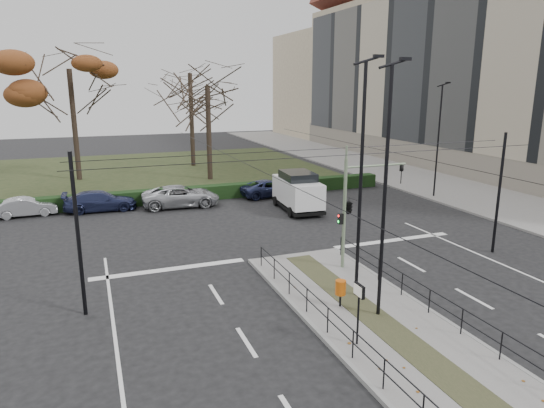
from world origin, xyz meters
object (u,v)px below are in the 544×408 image
Objects in this scene: rust_tree at (69,69)px; bare_tree_near at (208,93)px; streetlamp_median_far at (361,180)px; streetlamp_sidewalk at (438,139)px; parked_car_second at (26,207)px; parked_car_fourth at (181,196)px; white_van at (298,190)px; bare_tree_center at (190,80)px; streetlamp_median_near at (385,192)px; parked_car_fifth at (269,188)px; litter_bin at (341,288)px; info_panel at (359,297)px; parked_car_third at (100,201)px; traffic_light at (350,205)px.

bare_tree_near is at bearing -19.86° from rust_tree.
rust_tree reaches higher than bare_tree_near.
streetlamp_median_far reaches higher than streetlamp_sidewalk.
parked_car_fourth is at bearing -98.54° from parked_car_second.
bare_tree_center is (-2.78, 20.53, 7.34)m from white_van.
streetlamp_median_near reaches higher than parked_car_fifth.
parked_car_fifth is (3.14, 18.18, -4.13)m from streetlamp_median_far.
rust_tree is at bearing 130.02° from white_van.
bare_tree_near is (10.85, -3.92, -1.97)m from rust_tree.
litter_bin is at bearing -107.60° from white_van.
parked_car_second reaches higher than litter_bin.
streetlamp_median_near is 1.97× the size of parked_car_fifth.
info_panel is 22.51m from parked_car_third.
parked_car_second is 0.70× the size of parked_car_fourth.
info_panel is 0.22× the size of streetlamp_median_far.
white_van is at bearing 75.81° from streetlamp_median_far.
parked_car_fifth is (-11.34, 4.81, -3.72)m from streetlamp_sidewalk.
info_panel is at bearing -160.11° from parked_car_third.
rust_tree is (-9.27, 30.70, 8.64)m from litter_bin.
bare_tree_center is 1.15× the size of bare_tree_near.
white_van is (3.55, 15.35, -3.32)m from streetlamp_median_near.
streetlamp_median_near is 36.11m from bare_tree_center.
parked_car_fourth is (-2.61, 18.03, -0.14)m from litter_bin.
parked_car_second is 17.54m from white_van.
bare_tree_near reaches higher than info_panel.
bare_tree_center reaches higher than bare_tree_near.
info_panel is at bearing -107.32° from litter_bin.
streetlamp_median_far is 0.73× the size of rust_tree.
parked_car_second is at bearing 123.60° from streetlamp_median_near.
parked_car_third is at bearing 123.86° from traffic_light.
streetlamp_median_far reaches higher than parked_car_third.
litter_bin is 14.98m from white_van.
parked_car_fourth is at bearing -96.15° from parked_car_third.
streetlamp_median_near reaches higher than parked_car_third.
parked_car_third is at bearing 112.79° from litter_bin.
traffic_light is at bearing -141.56° from streetlamp_sidewalk.
bare_tree_center is (11.02, 4.10, -0.82)m from rust_tree.
parked_car_fifth is at bearing -81.15° from bare_tree_center.
streetlamp_median_far is at bearing -137.29° from streetlamp_sidewalk.
bare_tree_near is at bearing 88.77° from streetlamp_median_near.
parked_car_third is 0.38× the size of rust_tree.
bare_tree_near is at bearing 88.93° from streetlamp_median_far.
parked_car_fourth is (-3.59, 19.11, -3.93)m from streetlamp_median_near.
parked_car_fourth reaches higher than litter_bin.
litter_bin is 21.25m from streetlamp_sidewalk.
parked_car_fourth is 8.09m from white_van.
streetlamp_median_far is at bearing -152.05° from parked_car_third.
streetlamp_median_far is 2.46× the size of parked_car_second.
info_panel is at bearing -120.13° from streetlamp_median_far.
traffic_light is at bearing 166.71° from parked_car_fifth.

